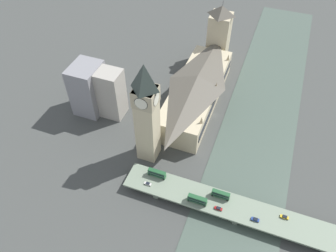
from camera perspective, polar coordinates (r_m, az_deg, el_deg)
name	(u,v)px	position (r m, az deg, el deg)	size (l,w,h in m)	color
ground_plane	(216,116)	(240.44, 8.32, 1.79)	(600.00, 600.00, 0.00)	#424442
river_water	(259,126)	(238.88, 15.53, -0.07)	(50.33, 360.00, 0.30)	#47564C
parliament_hall	(197,90)	(240.40, 5.01, 6.26)	(30.12, 95.47, 25.58)	#C1B28E
clock_tower	(147,112)	(186.44, -3.75, 2.46)	(13.01, 13.01, 70.96)	#C1B28E
victoria_tower	(219,34)	(281.65, 8.88, 15.50)	(16.70, 16.70, 53.29)	#C1B28E
road_bridge	(238,209)	(190.22, 12.12, -14.01)	(132.66, 16.88, 5.81)	#5D6A59
double_decker_bus_lead	(197,199)	(185.57, 5.13, -12.62)	(11.00, 2.64, 4.93)	#235B33
double_decker_bus_mid	(157,173)	(194.53, -1.95, -8.23)	(10.91, 2.58, 4.97)	#235B33
double_decker_bus_rear	(221,194)	(188.94, 9.16, -11.68)	(10.40, 2.48, 4.78)	#235B33
car_northbound_lead	(284,217)	(192.39, 19.62, -14.69)	(4.47, 1.79, 1.43)	gold
car_northbound_tail	(255,219)	(187.19, 14.95, -15.45)	(4.30, 1.91, 1.36)	navy
car_southbound_lead	(148,184)	(193.20, -3.55, -9.99)	(4.26, 1.76, 1.25)	silver
car_southbound_mid	(218,208)	(186.53, 8.77, -13.99)	(4.40, 1.77, 1.33)	maroon
city_block_west	(108,93)	(232.29, -10.44, 5.71)	(21.77, 14.96, 36.67)	#A39E93
city_block_center	(88,88)	(238.31, -13.69, 6.39)	(18.98, 23.12, 37.29)	gray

